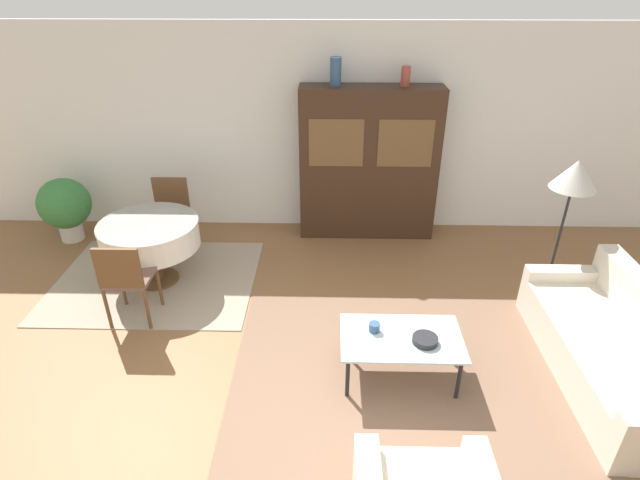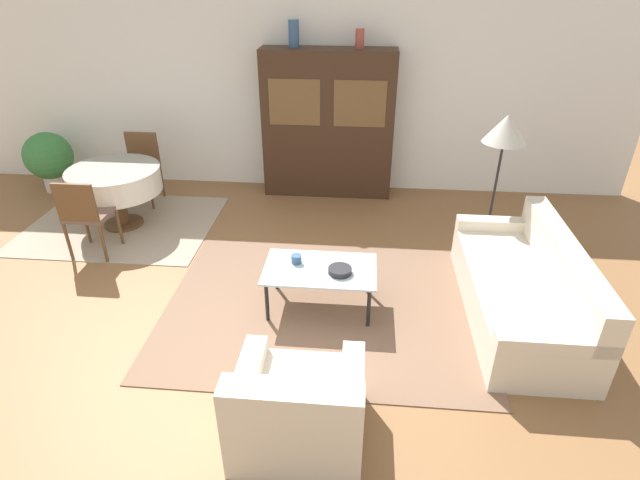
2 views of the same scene
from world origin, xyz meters
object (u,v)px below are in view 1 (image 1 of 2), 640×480
Objects in this scene: cup at (374,327)px; dining_chair_far at (170,210)px; floor_lamp at (574,179)px; display_cabinet at (368,164)px; couch at (616,351)px; vase_tall at (336,72)px; vase_short at (406,76)px; potted_plant at (65,205)px; bowl at (425,340)px; dining_table at (150,235)px; coffee_table at (401,341)px; dining_chair_near at (126,277)px.

dining_chair_far is at bearing 138.02° from cup.
floor_lamp is 16.03× the size of cup.
display_cabinet is 1.28× the size of floor_lamp.
vase_tall is at bearing 42.38° from couch.
couch is 1.75m from floor_lamp.
vase_short reaches higher than display_cabinet.
vase_short is 4.66m from potted_plant.
floor_lamp is 2.63m from cup.
bowl is (-1.67, -1.49, -0.88)m from floor_lamp.
bowl is (2.85, -2.32, -0.08)m from dining_chair_far.
vase_short is (0.48, 2.70, 1.62)m from cup.
floor_lamp reaches higher than cup.
coffee_table is at bearing -29.30° from dining_table.
vase_tall is (-2.50, 2.73, 1.87)m from couch.
floor_lamp is 1.81× the size of potted_plant.
potted_plant reaches higher than bowl.
coffee_table is 3.05m from dining_table.
vase_tall reaches higher than cup.
dining_chair_near reaches higher than cup.
dining_table reaches higher than bowl.
coffee_table is 4.53× the size of vase_short.
display_cabinet reaches higher than couch.
dining_table is (-2.66, 1.49, 0.20)m from coffee_table.
dining_table is 2.89m from vase_tall.
coffee_table is 0.26m from cup.
dining_chair_far is 3.26m from cup.
vase_tall reaches higher than vase_short.
vase_short is at bearing 35.32° from dining_chair_near.
dining_table is 3.51m from vase_short.
couch is at bearing -47.62° from vase_tall.
dining_chair_far is at bearing 139.64° from coffee_table.
cup is (-2.09, -1.35, -0.87)m from floor_lamp.
dining_table is at bearing 151.35° from bowl.
cup is (-0.23, 0.08, 0.08)m from coffee_table.
dining_chair_far is 9.62× the size of cup.
dining_chair_far is at bearing -169.76° from vase_short.
dining_chair_far is (-2.51, -0.52, -0.44)m from display_cabinet.
couch is 1.05× the size of display_cabinet.
dining_chair_far reaches higher than potted_plant.
dining_chair_near is (-2.66, 0.72, 0.15)m from coffee_table.
bowl is (2.85, -0.79, -0.08)m from dining_chair_near.
display_cabinet reaches higher than cup.
dining_chair_near is 1.00× the size of dining_chair_far.
floor_lamp is 6.68× the size of vase_short.
couch is 2.15m from cup.
dining_chair_near is (-4.56, 0.68, 0.27)m from couch.
couch is 4.62m from dining_chair_near.
dining_table is at bearing 150.70° from coffee_table.
display_cabinet reaches higher than coffee_table.
vase_tall is (-0.59, 2.78, 1.75)m from coffee_table.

